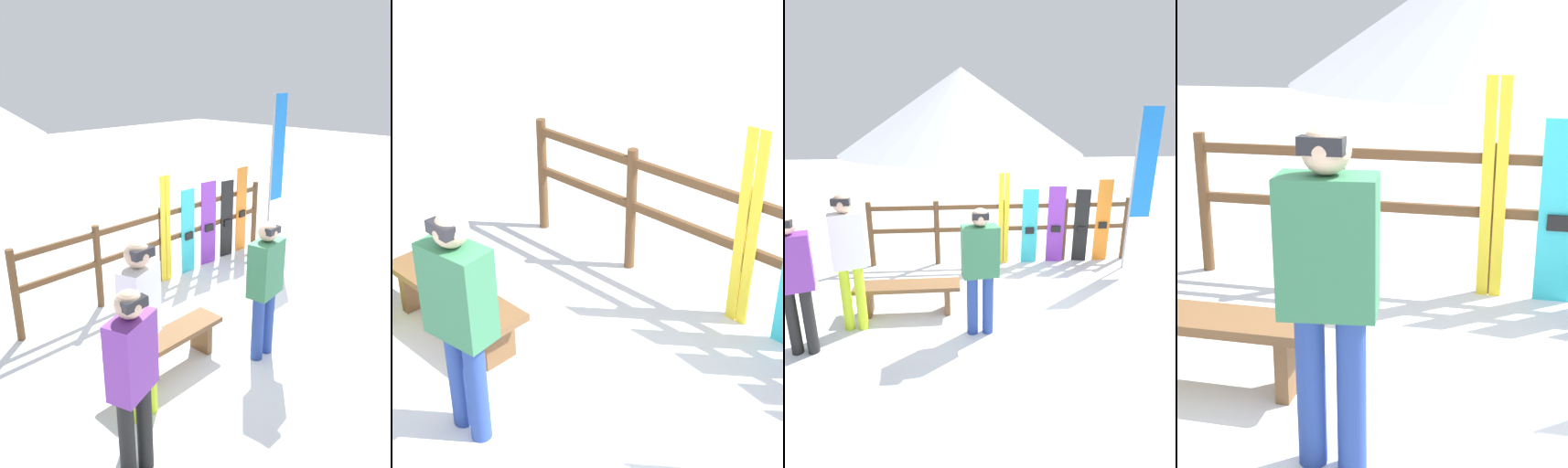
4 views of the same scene
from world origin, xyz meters
TOP-DOWN VIEW (x-y plane):
  - ground_plane at (0.00, 0.00)m, footprint 40.00×40.00m
  - mountain_backdrop at (0.00, 24.02)m, footprint 18.00×18.00m
  - fence at (-0.00, 2.02)m, footprint 4.91×0.10m
  - bench at (-1.57, 0.23)m, footprint 1.46×0.36m
  - person_plaid_green at (-0.60, -0.35)m, footprint 0.46×0.29m
  - ski_pair_yellow at (0.03, 1.96)m, footprint 0.19×0.02m
  - snowboard_cyan at (0.52, 1.96)m, footprint 0.29×0.06m

SIDE VIEW (x-z plane):
  - ground_plane at x=0.00m, z-range 0.00..0.00m
  - bench at x=-1.57m, z-range 0.11..0.56m
  - snowboard_cyan at x=0.52m, z-range 0.00..1.41m
  - fence at x=0.00m, z-range 0.11..1.32m
  - ski_pair_yellow at x=0.03m, z-range 0.00..1.72m
  - person_plaid_green at x=-0.60m, z-range 0.13..1.79m
  - mountain_backdrop at x=0.00m, z-range 0.00..6.00m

